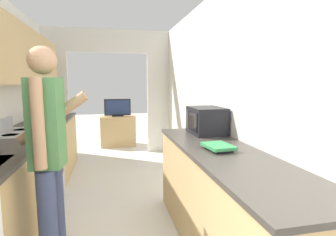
{
  "coord_description": "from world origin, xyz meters",
  "views": [
    {
      "loc": [
        0.02,
        -0.55,
        1.46
      ],
      "look_at": [
        0.83,
        3.1,
        0.95
      ],
      "focal_mm": 28.0,
      "sensor_mm": 36.0,
      "label": 1
    }
  ],
  "objects": [
    {
      "name": "television",
      "position": [
        0.18,
        5.5,
        0.89
      ],
      "size": [
        0.59,
        0.16,
        0.39
      ],
      "color": "black",
      "rests_on": "tv_cabinet"
    },
    {
      "name": "tv_cabinet",
      "position": [
        0.18,
        5.54,
        0.35
      ],
      "size": [
        0.79,
        0.42,
        0.7
      ],
      "color": "tan",
      "rests_on": "ground_plane"
    },
    {
      "name": "wall_right",
      "position": [
        1.26,
        1.82,
        1.25
      ],
      "size": [
        0.06,
        7.23,
        2.5
      ],
      "color": "silver",
      "rests_on": "ground_plane"
    },
    {
      "name": "counter_right",
      "position": [
        0.93,
        1.38,
        0.45
      ],
      "size": [
        0.62,
        2.23,
        0.9
      ],
      "color": "tan",
      "rests_on": "ground_plane"
    },
    {
      "name": "counter_left",
      "position": [
        -0.93,
        2.77,
        0.45
      ],
      "size": [
        0.62,
        3.65,
        0.9
      ],
      "color": "tan",
      "rests_on": "ground_plane"
    },
    {
      "name": "person",
      "position": [
        -0.43,
        1.42,
        0.92
      ],
      "size": [
        0.55,
        0.4,
        1.71
      ],
      "rotation": [
        0.0,
        0.0,
        1.46
      ],
      "color": "#384266",
      "rests_on": "ground_plane"
    },
    {
      "name": "knife",
      "position": [
        -0.96,
        3.15,
        0.91
      ],
      "size": [
        0.12,
        0.29,
        0.02
      ],
      "rotation": [
        0.0,
        0.0,
        -0.48
      ],
      "color": "#B7B7BC",
      "rests_on": "counter_left"
    },
    {
      "name": "book_stack",
      "position": [
        0.88,
        1.42,
        0.93
      ],
      "size": [
        0.23,
        0.29,
        0.05
      ],
      "color": "black",
      "rests_on": "counter_right"
    },
    {
      "name": "wall_far_with_doorway",
      "position": [
        0.0,
        4.86,
        1.43
      ],
      "size": [
        2.85,
        0.06,
        2.5
      ],
      "color": "silver",
      "rests_on": "ground_plane"
    },
    {
      "name": "range_oven",
      "position": [
        -0.92,
        2.67,
        0.46
      ],
      "size": [
        0.66,
        0.75,
        1.04
      ],
      "color": "#B7B7BC",
      "rests_on": "ground_plane"
    },
    {
      "name": "microwave",
      "position": [
        1.04,
        2.12,
        1.05
      ],
      "size": [
        0.34,
        0.46,
        0.29
      ],
      "color": "black",
      "rests_on": "counter_right"
    }
  ]
}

